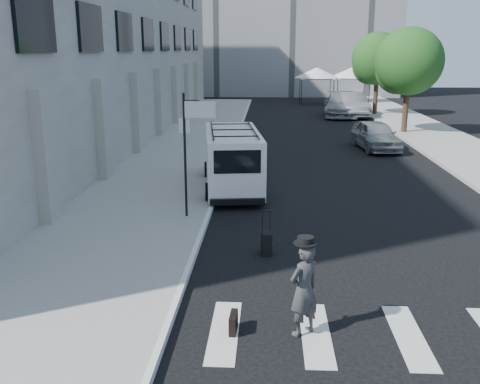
# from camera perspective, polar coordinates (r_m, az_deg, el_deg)

# --- Properties ---
(ground) EXTENTS (120.00, 120.00, 0.00)m
(ground) POSITION_cam_1_polar(r_m,az_deg,el_deg) (12.39, 4.13, -7.85)
(ground) COLOR black
(ground) RESTS_ON ground
(sidewalk_left) EXTENTS (4.50, 48.00, 0.15)m
(sidewalk_left) POSITION_cam_1_polar(r_m,az_deg,el_deg) (28.10, -5.13, 5.27)
(sidewalk_left) COLOR gray
(sidewalk_left) RESTS_ON ground
(sidewalk_right) EXTENTS (4.00, 56.00, 0.15)m
(sidewalk_right) POSITION_cam_1_polar(r_m,az_deg,el_deg) (33.09, 19.42, 5.95)
(sidewalk_right) COLOR gray
(sidewalk_right) RESTS_ON ground
(building_left) EXTENTS (10.00, 44.00, 12.00)m
(building_left) POSITION_cam_1_polar(r_m,az_deg,el_deg) (31.51, -18.60, 16.45)
(building_left) COLOR gray
(building_left) RESTS_ON ground
(sign_pole) EXTENTS (1.03, 0.07, 3.50)m
(sign_pole) POSITION_cam_1_polar(r_m,az_deg,el_deg) (14.92, -5.06, 6.67)
(sign_pole) COLOR black
(sign_pole) RESTS_ON sidewalk_left
(tree_near) EXTENTS (3.80, 3.83, 6.03)m
(tree_near) POSITION_cam_1_polar(r_m,az_deg,el_deg) (32.52, 17.34, 12.90)
(tree_near) COLOR black
(tree_near) RESTS_ON ground
(tree_far) EXTENTS (3.80, 3.83, 6.03)m
(tree_far) POSITION_cam_1_polar(r_m,az_deg,el_deg) (41.31, 14.31, 13.42)
(tree_far) COLOR black
(tree_far) RESTS_ON ground
(tent_left) EXTENTS (4.00, 4.00, 3.20)m
(tent_left) POSITION_cam_1_polar(r_m,az_deg,el_deg) (49.64, 8.20, 12.45)
(tent_left) COLOR black
(tent_left) RESTS_ON ground
(tent_right) EXTENTS (4.00, 4.00, 3.20)m
(tent_right) POSITION_cam_1_polar(r_m,az_deg,el_deg) (50.51, 11.85, 12.34)
(tent_right) COLOR black
(tent_right) RESTS_ON ground
(businessman) EXTENTS (0.72, 0.70, 1.67)m
(businessman) POSITION_cam_1_polar(r_m,az_deg,el_deg) (9.33, 6.83, -10.30)
(businessman) COLOR #353537
(businessman) RESTS_ON ground
(briefcase) EXTENTS (0.14, 0.45, 0.34)m
(briefcase) POSITION_cam_1_polar(r_m,az_deg,el_deg) (9.62, -0.71, -13.78)
(briefcase) COLOR black
(briefcase) RESTS_ON ground
(suitcase) EXTENTS (0.28, 0.40, 1.05)m
(suitcase) POSITION_cam_1_polar(r_m,az_deg,el_deg) (12.95, 2.85, -5.46)
(suitcase) COLOR black
(suitcase) RESTS_ON ground
(cargo_van) EXTENTS (2.43, 5.62, 2.07)m
(cargo_van) POSITION_cam_1_polar(r_m,az_deg,el_deg) (18.73, -0.82, 3.55)
(cargo_van) COLOR white
(cargo_van) RESTS_ON ground
(parked_car_a) EXTENTS (2.13, 4.30, 1.41)m
(parked_car_a) POSITION_cam_1_polar(r_m,az_deg,el_deg) (27.20, 14.29, 5.89)
(parked_car_a) COLOR gray
(parked_car_a) RESTS_ON ground
(parked_car_b) EXTENTS (2.00, 5.26, 1.71)m
(parked_car_b) POSITION_cam_1_polar(r_m,az_deg,el_deg) (40.32, 11.89, 9.08)
(parked_car_b) COLOR slate
(parked_car_b) RESTS_ON ground
(parked_car_c) EXTENTS (2.91, 6.05, 1.70)m
(parked_car_c) POSITION_cam_1_polar(r_m,az_deg,el_deg) (40.31, 10.71, 9.13)
(parked_car_c) COLOR gray
(parked_car_c) RESTS_ON ground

